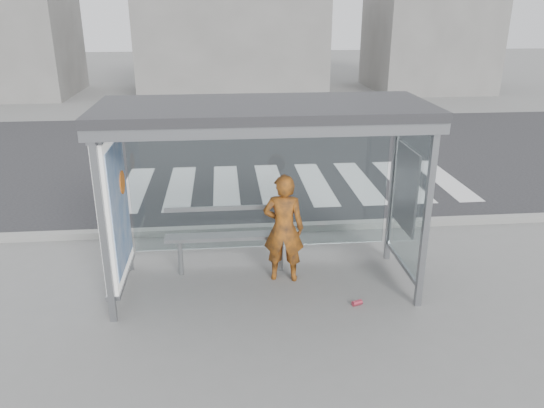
% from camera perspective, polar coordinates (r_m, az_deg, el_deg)
% --- Properties ---
extents(ground, '(80.00, 80.00, 0.00)m').
position_cam_1_polar(ground, '(7.71, -0.75, -8.80)').
color(ground, slate).
rests_on(ground, ground).
extents(road, '(30.00, 10.00, 0.01)m').
position_cam_1_polar(road, '(14.21, -3.07, 5.26)').
color(road, black).
rests_on(road, ground).
extents(curb, '(30.00, 0.18, 0.12)m').
position_cam_1_polar(curb, '(9.42, -1.72, -2.63)').
color(curb, gray).
rests_on(curb, ground).
extents(crosswalk, '(7.55, 3.00, 0.00)m').
position_cam_1_polar(crosswalk, '(11.91, 2.28, 2.16)').
color(crosswalk, silver).
rests_on(crosswalk, ground).
extents(bus_shelter, '(4.25, 1.65, 2.62)m').
position_cam_1_polar(bus_shelter, '(6.99, -3.92, 5.62)').
color(bus_shelter, gray).
rests_on(bus_shelter, ground).
extents(building_center, '(8.00, 5.00, 5.00)m').
position_cam_1_polar(building_center, '(24.72, -4.36, 17.74)').
color(building_center, slate).
rests_on(building_center, ground).
extents(building_right, '(5.00, 5.00, 7.00)m').
position_cam_1_polar(building_right, '(26.46, 16.69, 19.35)').
color(building_right, slate).
rests_on(building_right, ground).
extents(person, '(0.65, 0.48, 1.61)m').
position_cam_1_polar(person, '(7.55, 1.26, -2.63)').
color(person, '#E25815').
rests_on(person, ground).
extents(bench, '(1.92, 0.33, 0.99)m').
position_cam_1_polar(bench, '(7.87, -4.49, -3.43)').
color(bench, gray).
rests_on(bench, ground).
extents(soda_can, '(0.15, 0.11, 0.07)m').
position_cam_1_polar(soda_can, '(7.33, 9.14, -10.45)').
color(soda_can, '#EA445C').
rests_on(soda_can, ground).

